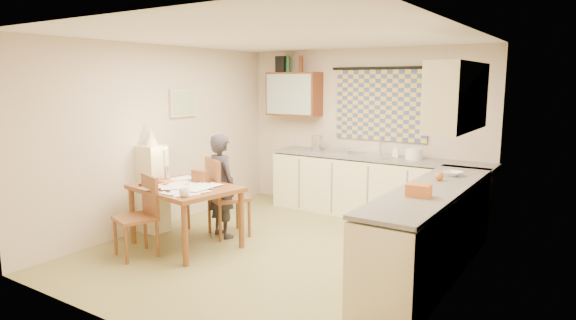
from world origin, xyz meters
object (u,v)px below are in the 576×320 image
Objects in this scene: counter_back at (376,187)px; stove at (395,262)px; dining_table at (186,216)px; counter_right at (432,230)px; person at (222,186)px; chair_far at (228,212)px; shelf_stand at (153,189)px.

stove is at bearing -63.76° from counter_back.
dining_table is at bearing -120.36° from counter_back.
person is (-2.64, -0.32, 0.22)m from counter_right.
person reaches higher than counter_right.
chair_far is at bearing -124.32° from counter_back.
dining_table is (-2.76, -0.84, -0.07)m from counter_right.
shelf_stand is (-2.22, -2.29, 0.13)m from counter_back.
shelf_stand reaches higher than stove.
dining_table is 1.33× the size of chair_far.
chair_far is (-2.60, -0.25, -0.13)m from counter_right.
counter_back reaches higher than dining_table.
stove is 2.75m from person.
person reaches higher than counter_back.
dining_table is (-1.44, -2.46, -0.07)m from counter_back.
shelf_stand reaches higher than chair_far.
counter_back is 2.41× the size of dining_table.
chair_far is 0.77× the size of person.
counter_back reaches higher than stove.
dining_table is at bearing 93.35° from person.
shelf_stand is at bearing 173.54° from stove.
dining_table is 0.61m from person.
person is (-2.64, 0.75, 0.23)m from stove.
counter_back and counter_right have the same top height.
counter_right is 2.19× the size of person.
shelf_stand is at bearing -134.11° from counter_back.
counter_right is 1.07m from stove.
counter_back is 3.19× the size of chair_far.
counter_right is at bearing 10.66° from shelf_stand.
shelf_stand is at bearing 177.02° from dining_table.
counter_back is 2.81× the size of shelf_stand.
stove is at bearing -6.46° from shelf_stand.
chair_far is (0.16, 0.59, -0.06)m from dining_table.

